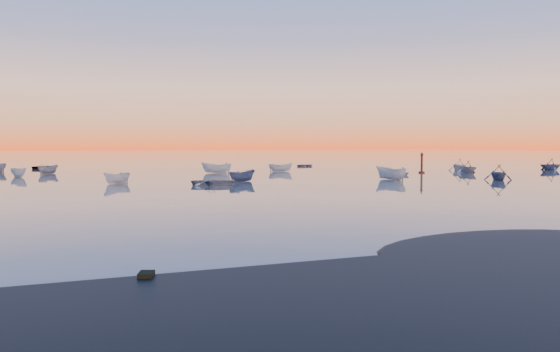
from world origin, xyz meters
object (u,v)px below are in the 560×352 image
boat_near_left (214,185)px  boat_near_right (467,173)px  boat_near_center (242,182)px  channel_marker (422,164)px

boat_near_left → boat_near_right: size_ratio=1.14×
boat_near_center → boat_near_right: bearing=-105.8°
boat_near_left → channel_marker: 36.60m
boat_near_left → channel_marker: bearing=-42.9°
boat_near_center → boat_near_right: size_ratio=0.96×
boat_near_left → boat_near_center: bearing=-19.8°
boat_near_center → channel_marker: bearing=-99.8°
boat_near_center → boat_near_right: (36.47, 6.33, 0.00)m
boat_near_left → boat_near_right: 42.06m
boat_near_left → boat_near_center: (4.30, 4.03, 0.00)m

